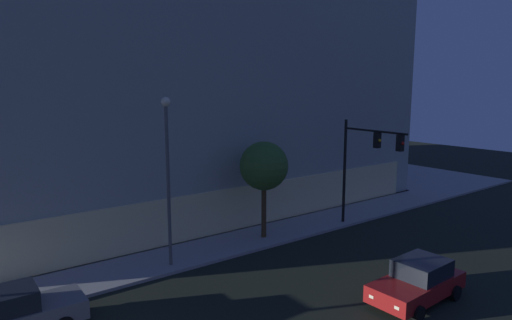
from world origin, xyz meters
TOP-DOWN VIEW (x-y plane):
  - modern_building at (13.06, 24.69)m, footprint 31.93×30.01m
  - traffic_light_far_corner at (17.96, 5.44)m, footprint 0.50×4.64m
  - street_lamp_sidewalk at (6.20, 7.34)m, footprint 0.44×0.44m
  - sidewalk_tree at (12.23, 7.82)m, footprint 2.72×2.72m
  - car_grey at (-0.92, 5.07)m, footprint 4.63×2.05m
  - car_red at (12.68, -1.74)m, footprint 4.43×2.22m

SIDE VIEW (x-z plane):
  - car_red at x=12.68m, z-range -0.01..1.67m
  - car_grey at x=-0.92m, z-range 0.00..1.74m
  - sidewalk_tree at x=12.23m, z-range 1.49..6.95m
  - traffic_light_far_corner at x=17.96m, z-range 1.45..7.91m
  - street_lamp_sidewalk at x=6.20m, z-range 1.17..9.14m
  - modern_building at x=13.06m, z-range -0.07..20.52m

